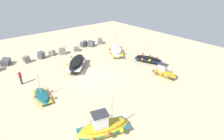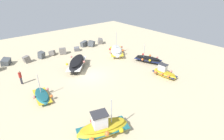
# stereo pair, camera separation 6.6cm
# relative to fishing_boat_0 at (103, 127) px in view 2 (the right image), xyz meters

# --- Properties ---
(ground_plane) EXTENTS (49.37, 49.37, 0.00)m
(ground_plane) POSITION_rel_fishing_boat_0_xyz_m (4.47, 8.87, -0.65)
(ground_plane) COLOR beige
(fishing_boat_0) EXTENTS (4.45, 2.72, 3.12)m
(fishing_boat_0) POSITION_rel_fishing_boat_0_xyz_m (0.00, 0.00, 0.00)
(fishing_boat_0) COLOR gold
(fishing_boat_0) RESTS_ON ground_plane
(fishing_boat_1) EXTENTS (1.90, 3.39, 2.74)m
(fishing_boat_1) POSITION_rel_fishing_boat_0_xyz_m (-2.00, 7.74, -0.31)
(fishing_boat_1) COLOR #1E6670
(fishing_boat_1) RESTS_ON ground_plane
(fishing_boat_2) EXTENTS (2.88, 4.27, 2.79)m
(fishing_boat_2) POSITION_rel_fishing_boat_0_xyz_m (13.56, 6.84, -0.21)
(fishing_boat_2) COLOR black
(fishing_boat_2) RESTS_ON ground_plane
(fishing_boat_3) EXTENTS (4.26, 4.91, 3.68)m
(fishing_boat_3) POSITION_rel_fishing_boat_0_xyz_m (11.89, 12.15, -0.07)
(fishing_boat_3) COLOR white
(fishing_boat_3) RESTS_ON ground_plane
(fishing_boat_4) EXTENTS (4.75, 5.00, 1.44)m
(fishing_boat_4) POSITION_rel_fishing_boat_0_xyz_m (4.32, 11.71, 0.07)
(fishing_boat_4) COLOR black
(fishing_boat_4) RESTS_ON ground_plane
(fishing_boat_5) EXTENTS (1.84, 3.24, 1.63)m
(fishing_boat_5) POSITION_rel_fishing_boat_0_xyz_m (11.69, 2.62, -0.12)
(fishing_boat_5) COLOR gold
(fishing_boat_5) RESTS_ON ground_plane
(person_walking) EXTENTS (0.32, 0.32, 1.73)m
(person_walking) POSITION_rel_fishing_boat_0_xyz_m (-2.81, 12.16, 0.35)
(person_walking) COLOR #2D2D38
(person_walking) RESTS_ON ground_plane
(breakwater_rocks) EXTENTS (19.33, 2.95, 1.31)m
(breakwater_rocks) POSITION_rel_fishing_boat_0_xyz_m (4.13, 18.47, -0.18)
(breakwater_rocks) COLOR slate
(breakwater_rocks) RESTS_ON ground_plane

